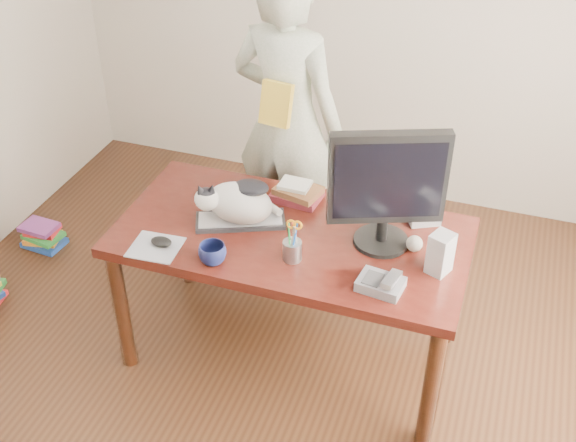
{
  "coord_description": "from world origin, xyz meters",
  "views": [
    {
      "loc": [
        0.84,
        -1.89,
        2.7
      ],
      "look_at": [
        0.0,
        0.55,
        0.85
      ],
      "focal_mm": 45.0,
      "sensor_mm": 36.0,
      "label": 1
    }
  ],
  "objects_px": {
    "pen_cup": "(292,248)",
    "phone": "(382,283)",
    "mouse": "(161,242)",
    "speaker": "(441,253)",
    "monitor": "(387,185)",
    "book_stack": "(297,192)",
    "book_pile_b": "(43,235)",
    "cat": "(237,201)",
    "person": "(287,121)",
    "calculator": "(421,212)",
    "keyboard": "(240,220)",
    "desk": "(297,249)",
    "coffee_mug": "(212,254)",
    "baseball": "(414,244)"
  },
  "relations": [
    {
      "from": "desk",
      "to": "coffee_mug",
      "type": "distance_m",
      "value": 0.5
    },
    {
      "from": "pen_cup",
      "to": "person",
      "type": "height_order",
      "value": "person"
    },
    {
      "from": "mouse",
      "to": "coffee_mug",
      "type": "xyz_separation_m",
      "value": [
        0.26,
        -0.03,
        0.02
      ]
    },
    {
      "from": "book_stack",
      "to": "calculator",
      "type": "height_order",
      "value": "book_stack"
    },
    {
      "from": "mouse",
      "to": "speaker",
      "type": "height_order",
      "value": "speaker"
    },
    {
      "from": "cat",
      "to": "speaker",
      "type": "bearing_deg",
      "value": -26.4
    },
    {
      "from": "desk",
      "to": "phone",
      "type": "height_order",
      "value": "phone"
    },
    {
      "from": "cat",
      "to": "coffee_mug",
      "type": "relative_size",
      "value": 3.22
    },
    {
      "from": "desk",
      "to": "book_pile_b",
      "type": "xyz_separation_m",
      "value": [
        -1.72,
        0.27,
        -0.53
      ]
    },
    {
      "from": "phone",
      "to": "monitor",
      "type": "bearing_deg",
      "value": 110.32
    },
    {
      "from": "keyboard",
      "to": "cat",
      "type": "relative_size",
      "value": 1.15
    },
    {
      "from": "desk",
      "to": "calculator",
      "type": "xyz_separation_m",
      "value": [
        0.53,
        0.24,
        0.17
      ]
    },
    {
      "from": "book_pile_b",
      "to": "baseball",
      "type": "bearing_deg",
      "value": -7.46
    },
    {
      "from": "pen_cup",
      "to": "book_stack",
      "type": "height_order",
      "value": "pen_cup"
    },
    {
      "from": "pen_cup",
      "to": "calculator",
      "type": "relative_size",
      "value": 0.91
    },
    {
      "from": "pen_cup",
      "to": "mouse",
      "type": "relative_size",
      "value": 2.04
    },
    {
      "from": "desk",
      "to": "coffee_mug",
      "type": "bearing_deg",
      "value": -122.66
    },
    {
      "from": "cat",
      "to": "calculator",
      "type": "bearing_deg",
      "value": -0.94
    },
    {
      "from": "keyboard",
      "to": "pen_cup",
      "type": "relative_size",
      "value": 2.09
    },
    {
      "from": "mouse",
      "to": "calculator",
      "type": "xyz_separation_m",
      "value": [
        1.04,
        0.6,
        0.0
      ]
    },
    {
      "from": "pen_cup",
      "to": "book_pile_b",
      "type": "distance_m",
      "value": 2.0
    },
    {
      "from": "keyboard",
      "to": "book_pile_b",
      "type": "relative_size",
      "value": 1.7
    },
    {
      "from": "baseball",
      "to": "keyboard",
      "type": "bearing_deg",
      "value": -176.18
    },
    {
      "from": "person",
      "to": "mouse",
      "type": "bearing_deg",
      "value": 87.32
    },
    {
      "from": "desk",
      "to": "book_stack",
      "type": "bearing_deg",
      "value": 108.18
    },
    {
      "from": "phone",
      "to": "coffee_mug",
      "type": "bearing_deg",
      "value": -167.04
    },
    {
      "from": "monitor",
      "to": "coffee_mug",
      "type": "relative_size",
      "value": 4.76
    },
    {
      "from": "keyboard",
      "to": "phone",
      "type": "distance_m",
      "value": 0.76
    },
    {
      "from": "keyboard",
      "to": "mouse",
      "type": "xyz_separation_m",
      "value": [
        -0.26,
        -0.28,
        0.01
      ]
    },
    {
      "from": "baseball",
      "to": "cat",
      "type": "bearing_deg",
      "value": -175.75
    },
    {
      "from": "keyboard",
      "to": "pen_cup",
      "type": "xyz_separation_m",
      "value": [
        0.31,
        -0.18,
        0.05
      ]
    },
    {
      "from": "desk",
      "to": "cat",
      "type": "xyz_separation_m",
      "value": [
        -0.26,
        -0.09,
        0.27
      ]
    },
    {
      "from": "baseball",
      "to": "book_stack",
      "type": "bearing_deg",
      "value": 160.39
    },
    {
      "from": "desk",
      "to": "book_stack",
      "type": "xyz_separation_m",
      "value": [
        -0.06,
        0.19,
        0.19
      ]
    },
    {
      "from": "mouse",
      "to": "pen_cup",
      "type": "bearing_deg",
      "value": 6.05
    },
    {
      "from": "desk",
      "to": "cat",
      "type": "relative_size",
      "value": 4.19
    },
    {
      "from": "mouse",
      "to": "speaker",
      "type": "bearing_deg",
      "value": 6.82
    },
    {
      "from": "pen_cup",
      "to": "phone",
      "type": "relative_size",
      "value": 1.05
    },
    {
      "from": "mouse",
      "to": "coffee_mug",
      "type": "bearing_deg",
      "value": -11.11
    },
    {
      "from": "book_stack",
      "to": "book_pile_b",
      "type": "bearing_deg",
      "value": -174.11
    },
    {
      "from": "coffee_mug",
      "to": "speaker",
      "type": "relative_size",
      "value": 0.63
    },
    {
      "from": "pen_cup",
      "to": "book_stack",
      "type": "distance_m",
      "value": 0.47
    },
    {
      "from": "keyboard",
      "to": "phone",
      "type": "xyz_separation_m",
      "value": [
        0.72,
        -0.25,
        0.02
      ]
    },
    {
      "from": "cat",
      "to": "person",
      "type": "relative_size",
      "value": 0.22
    },
    {
      "from": "monitor",
      "to": "pen_cup",
      "type": "relative_size",
      "value": 2.7
    },
    {
      "from": "mouse",
      "to": "book_pile_b",
      "type": "xyz_separation_m",
      "value": [
        -1.21,
        0.63,
        -0.7
      ]
    },
    {
      "from": "monitor",
      "to": "phone",
      "type": "distance_m",
      "value": 0.41
    },
    {
      "from": "speaker",
      "to": "book_pile_b",
      "type": "height_order",
      "value": "speaker"
    },
    {
      "from": "cat",
      "to": "book_pile_b",
      "type": "relative_size",
      "value": 1.48
    },
    {
      "from": "person",
      "to": "monitor",
      "type": "bearing_deg",
      "value": 141.25
    }
  ]
}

